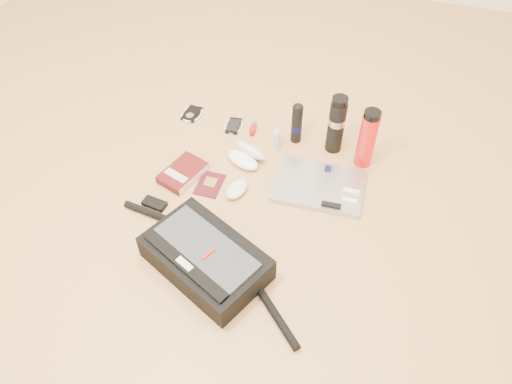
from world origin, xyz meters
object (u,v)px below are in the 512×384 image
messenger_bag (205,258)px  thermos_black (336,124)px  book (183,173)px  thermos_red (367,139)px  laptop (319,186)px

messenger_bag → thermos_black: 0.84m
book → thermos_red: 0.80m
thermos_red → thermos_black: bearing=160.8°
messenger_bag → laptop: 0.60m
thermos_black → thermos_red: bearing=-19.2°
thermos_black → laptop: bearing=-90.7°
messenger_bag → laptop: bearing=83.8°
thermos_black → book: bearing=-147.3°
book → thermos_black: size_ratio=0.81×
laptop → thermos_red: thermos_red is taller
messenger_bag → book: (-0.27, 0.40, -0.04)m
laptop → book: bearing=-172.4°
messenger_bag → thermos_red: (0.46, 0.72, 0.09)m
laptop → messenger_bag: bearing=-124.5°
messenger_bag → thermos_red: bearing=82.6°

